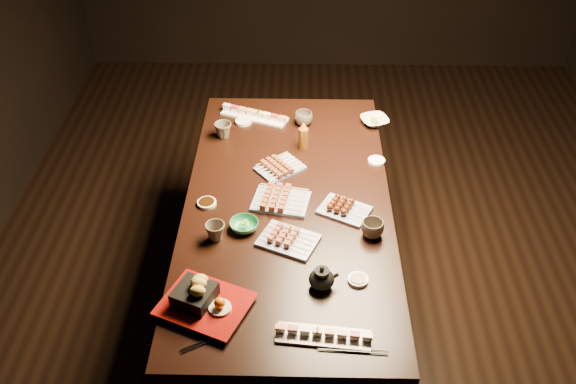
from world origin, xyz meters
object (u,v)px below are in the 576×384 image
object	(u,v)px
teapot	(322,277)
edamame_bowl_green	(244,225)
sushi_platter_near	(324,334)
yakitori_plate_left	(280,165)
condiment_bottle	(303,135)
yakitori_plate_right	(288,236)
tempura_tray	(204,297)
teacup_mid_right	(372,229)
edamame_bowl_cream	(374,121)
sushi_platter_far	(254,114)
teacup_far_right	(304,119)
teacup_near_left	(215,232)
yakitori_plate_center	(281,197)
teacup_far_left	(223,130)
dining_table	(288,264)

from	to	relation	value
teapot	edamame_bowl_green	bearing A→B (deg)	123.62
sushi_platter_near	yakitori_plate_left	bearing A→B (deg)	106.28
condiment_bottle	yakitori_plate_right	bearing A→B (deg)	-94.92
yakitori_plate_left	teapot	xyz separation A→B (m)	(0.18, -0.74, 0.02)
tempura_tray	teacup_mid_right	world-z (taller)	tempura_tray
edamame_bowl_green	edamame_bowl_cream	distance (m)	1.03
sushi_platter_near	sushi_platter_far	distance (m)	1.48
teapot	yakitori_plate_left	bearing A→B (deg)	92.52
sushi_platter_far	yakitori_plate_left	bearing A→B (deg)	129.39
teacup_far_right	teapot	distance (m)	1.14
yakitori_plate_left	teapot	world-z (taller)	teapot
teacup_near_left	edamame_bowl_green	bearing A→B (deg)	29.43
sushi_platter_near	edamame_bowl_cream	size ratio (longest dim) A/B	2.38
sushi_platter_near	condiment_bottle	bearing A→B (deg)	99.44
sushi_platter_far	yakitori_plate_center	bearing A→B (deg)	124.28
yakitori_plate_left	teacup_far_left	world-z (taller)	teacup_far_left
teacup_near_left	teacup_mid_right	world-z (taller)	teacup_near_left
tempura_tray	teacup_near_left	size ratio (longest dim) A/B	3.79
tempura_tray	condiment_bottle	distance (m)	1.10
edamame_bowl_green	teacup_near_left	world-z (taller)	teacup_near_left
teapot	condiment_bottle	world-z (taller)	condiment_bottle
teacup_mid_right	condiment_bottle	xyz separation A→B (m)	(-0.28, 0.64, 0.03)
edamame_bowl_green	teacup_far_right	xyz separation A→B (m)	(0.25, 0.82, 0.02)
yakitori_plate_center	teacup_far_left	xyz separation A→B (m)	(-0.30, 0.52, 0.01)
sushi_platter_near	yakitori_plate_left	world-z (taller)	yakitori_plate_left
yakitori_plate_right	yakitori_plate_left	distance (m)	0.50
sushi_platter_near	yakitori_plate_center	world-z (taller)	yakitori_plate_center
yakitori_plate_center	sushi_platter_near	bearing A→B (deg)	-66.58
yakitori_plate_left	teacup_far_right	world-z (taller)	teacup_far_right
tempura_tray	teapot	size ratio (longest dim) A/B	2.69
edamame_bowl_green	teacup_far_left	bearing A→B (deg)	102.66
teacup_far_right	condiment_bottle	world-z (taller)	condiment_bottle
edamame_bowl_cream	teacup_mid_right	world-z (taller)	teacup_mid_right
teacup_near_left	teacup_mid_right	distance (m)	0.64
teacup_far_right	yakitori_plate_center	bearing A→B (deg)	-98.64
teapot	teacup_mid_right	bearing A→B (deg)	42.49
teacup_far_left	teacup_mid_right	bearing A→B (deg)	-46.58
sushi_platter_far	teacup_far_left	xyz separation A→B (m)	(-0.14, -0.19, 0.02)
dining_table	sushi_platter_near	distance (m)	0.85
yakitori_plate_right	condiment_bottle	distance (m)	0.69
edamame_bowl_green	teacup_far_right	size ratio (longest dim) A/B	1.33
sushi_platter_near	yakitori_plate_center	distance (m)	0.76
teacup_mid_right	teapot	bearing A→B (deg)	-126.51
sushi_platter_far	yakitori_plate_right	xyz separation A→B (m)	(0.20, -0.96, 0.01)
edamame_bowl_green	teacup_far_left	xyz separation A→B (m)	(-0.16, 0.69, 0.02)
yakitori_plate_right	teacup_far_right	distance (m)	0.89
tempura_tray	condiment_bottle	world-z (taller)	condiment_bottle
teapot	teacup_far_left	bearing A→B (deg)	103.94
sushi_platter_far	condiment_bottle	xyz separation A→B (m)	(0.26, -0.27, 0.05)
yakitori_plate_center	edamame_bowl_green	bearing A→B (deg)	-119.78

